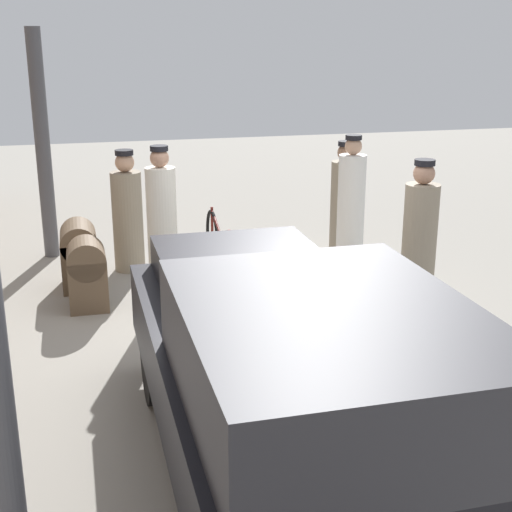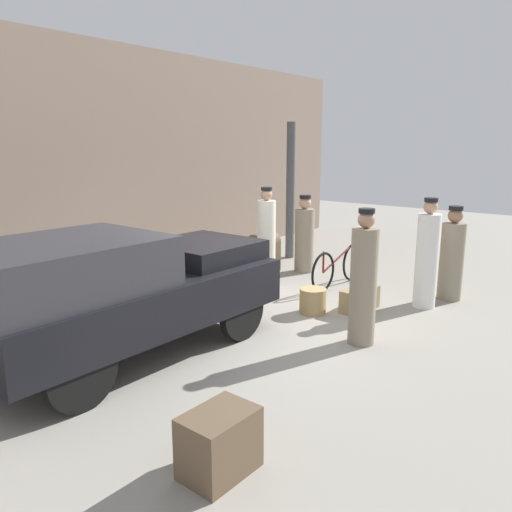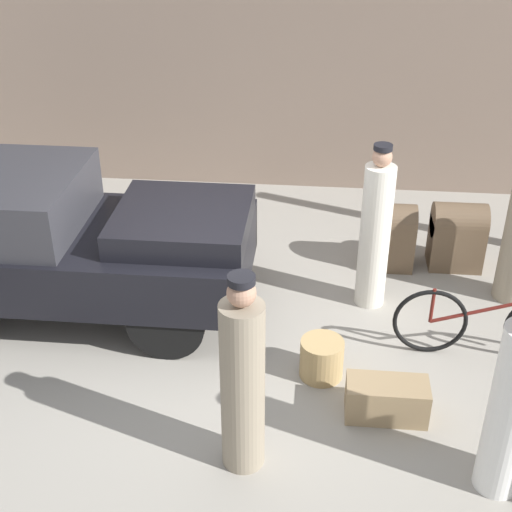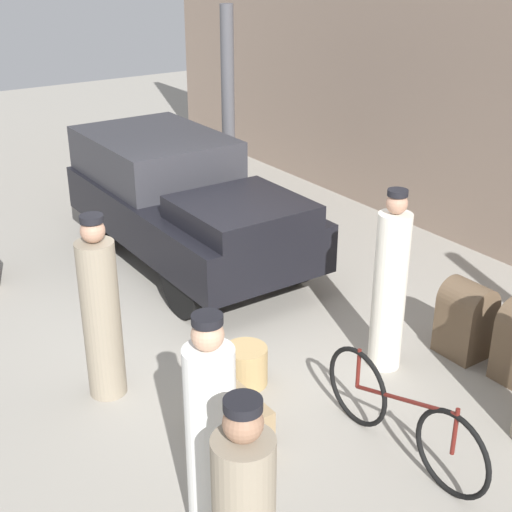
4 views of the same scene
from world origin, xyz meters
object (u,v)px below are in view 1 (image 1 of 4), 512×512
Objects in this scene: wicker_basket at (292,299)px; porter_lifting_near_truck at (128,217)px; bicycle at (220,247)px; suitcase_small_leather at (87,273)px; truck at (290,364)px; porter_carrying_trunk at (351,209)px; suitcase_black_upright at (318,280)px; conductor_in_dark_uniform at (418,252)px; porter_with_bicycle at (163,237)px; trunk_umber_medium at (79,254)px; porter_standing_middle at (344,204)px.

wicker_basket is 2.69m from porter_lifting_near_truck.
suitcase_small_leather is at bearing 114.64° from bicycle.
truck is 4.82m from porter_carrying_trunk.
bicycle is 1.86m from suitcase_small_leather.
wicker_basket is (2.90, -0.93, -0.69)m from truck.
bicycle is 2.49× the size of suitcase_black_upright.
porter_carrying_trunk reaches higher than suitcase_small_leather.
conductor_in_dark_uniform reaches higher than bicycle.
suitcase_black_upright is (0.59, -0.51, -0.02)m from wicker_basket.
truck is 9.28× the size of wicker_basket.
conductor_in_dark_uniform reaches higher than suitcase_small_leather.
porter_with_bicycle is at bearing 109.38° from porter_carrying_trunk.
bicycle is 1.42m from suitcase_black_upright.
bicycle is at bearing 16.58° from wicker_basket.
trunk_umber_medium is (0.15, 3.46, -0.39)m from porter_carrying_trunk.
truck is at bearing -163.65° from trunk_umber_medium.
porter_standing_middle is 3.80m from suitcase_small_leather.
porter_with_bicycle is at bearing -139.40° from trunk_umber_medium.
bicycle is at bearing -5.77° from truck.
conductor_in_dark_uniform reaches higher than wicker_basket.
porter_standing_middle is (0.50, -1.88, 0.35)m from bicycle.
porter_standing_middle reaches higher than trunk_umber_medium.
wicker_basket is 1.58m from porter_with_bicycle.
porter_standing_middle reaches higher than porter_lifting_near_truck.
porter_lifting_near_truck reaches higher than suitcase_black_upright.
conductor_in_dark_uniform is 3.65m from suitcase_small_leather.
wicker_basket is 2.32m from suitcase_small_leather.
wicker_basket is at bearing -17.73° from truck.
wicker_basket is 0.22× the size of porter_with_bicycle.
porter_carrying_trunk is (4.31, -2.16, -0.07)m from truck.
porter_carrying_trunk is at bearing -70.62° from porter_with_bicycle.
porter_with_bicycle reaches higher than suitcase_small_leather.
porter_with_bicycle is 3.17m from porter_standing_middle.
bicycle is 1.01× the size of conductor_in_dark_uniform.
porter_carrying_trunk is at bearing -92.44° from trunk_umber_medium.
bicycle is 1.97m from porter_standing_middle.
bicycle is at bearing -89.06° from trunk_umber_medium.
porter_with_bicycle is at bearing 6.83° from truck.
porter_lifting_near_truck is 1.44m from suitcase_small_leather.
suitcase_black_upright is (-0.23, -2.67, -0.24)m from suitcase_small_leather.
conductor_in_dark_uniform is (2.28, -2.09, -0.06)m from truck.
trunk_umber_medium is (2.18, 3.40, -0.40)m from conductor_in_dark_uniform.
bicycle is at bearing -38.66° from porter_with_bicycle.
bicycle is at bearing -114.79° from porter_lifting_near_truck.
conductor_in_dark_uniform is at bearing 178.20° from porter_carrying_trunk.
wicker_basket is at bearing -110.96° from porter_with_bicycle.
porter_with_bicycle reaches higher than conductor_in_dark_uniform.
conductor_in_dark_uniform is at bearing -134.71° from porter_lifting_near_truck.
trunk_umber_medium is at bearing 98.26° from porter_standing_middle.
suitcase_small_leather is at bearing 69.37° from wicker_basket.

